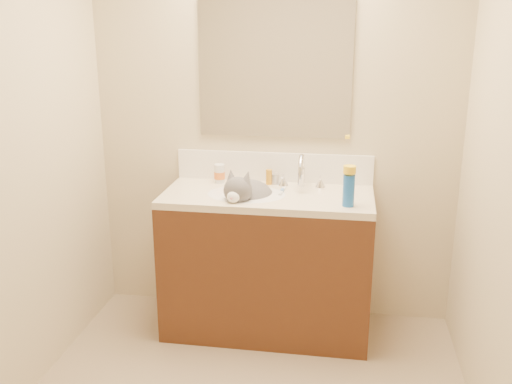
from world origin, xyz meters
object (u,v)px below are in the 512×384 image
(vanity_cabinet, at_px, (267,266))
(spray_can, at_px, (349,191))
(faucet, at_px, (301,174))
(basin, at_px, (246,206))
(cat, at_px, (246,198))
(silver_jar, at_px, (275,179))
(amber_bottle, at_px, (269,177))
(pill_bottle, at_px, (220,174))

(vanity_cabinet, xyz_separation_m, spray_can, (0.45, -0.16, 0.54))
(faucet, bearing_deg, spray_can, -47.39)
(basin, height_order, cat, cat)
(vanity_cabinet, distance_m, silver_jar, 0.52)
(amber_bottle, height_order, spray_can, spray_can)
(amber_bottle, bearing_deg, cat, -115.29)
(spray_can, bearing_deg, amber_bottle, 143.64)
(cat, relative_size, spray_can, 2.63)
(silver_jar, distance_m, spray_can, 0.57)
(pill_bottle, relative_size, silver_jar, 1.84)
(basin, bearing_deg, pill_bottle, 134.11)
(vanity_cabinet, distance_m, cat, 0.44)
(vanity_cabinet, distance_m, amber_bottle, 0.53)
(basin, xyz_separation_m, faucet, (0.30, 0.17, 0.16))
(cat, relative_size, silver_jar, 7.19)
(silver_jar, bearing_deg, pill_bottle, -175.97)
(silver_jar, height_order, amber_bottle, amber_bottle)
(silver_jar, relative_size, spray_can, 0.37)
(basin, xyz_separation_m, spray_can, (0.57, -0.13, 0.16))
(basin, bearing_deg, faucet, 29.12)
(cat, xyz_separation_m, pill_bottle, (-0.20, 0.20, 0.08))
(amber_bottle, xyz_separation_m, spray_can, (0.47, -0.35, 0.04))
(faucet, bearing_deg, silver_jar, 158.62)
(faucet, relative_size, pill_bottle, 2.44)
(pill_bottle, bearing_deg, amber_bottle, 1.79)
(pill_bottle, height_order, silver_jar, pill_bottle)
(pill_bottle, distance_m, amber_bottle, 0.30)
(spray_can, bearing_deg, silver_jar, 140.43)
(faucet, distance_m, cat, 0.36)
(basin, height_order, faucet, faucet)
(faucet, height_order, cat, faucet)
(faucet, height_order, silver_jar, faucet)
(cat, height_order, spray_can, cat)
(basin, distance_m, faucet, 0.38)
(cat, relative_size, pill_bottle, 3.91)
(faucet, relative_size, spray_can, 1.64)
(pill_bottle, xyz_separation_m, silver_jar, (0.34, 0.02, -0.03))
(vanity_cabinet, height_order, silver_jar, silver_jar)
(faucet, height_order, amber_bottle, faucet)
(vanity_cabinet, relative_size, silver_jar, 19.25)
(vanity_cabinet, xyz_separation_m, basin, (-0.12, -0.03, 0.38))
(basin, relative_size, silver_jar, 7.22)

